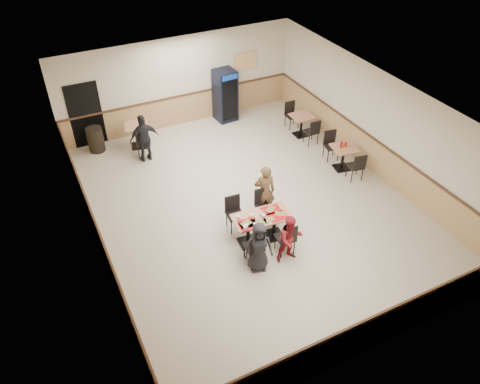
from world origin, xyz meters
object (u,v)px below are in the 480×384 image
lone_diner (144,138)px  trash_bin (96,140)px  side_table_far (302,122)px  side_table_near (343,155)px  diner_woman_right (290,239)px  back_table (137,132)px  diner_man_opposite (265,191)px  pepsi_cooler (225,95)px  diner_woman_left (258,247)px  main_table (261,224)px

lone_diner → trash_bin: bearing=-44.7°
side_table_far → side_table_near: bearing=-88.6°
diner_woman_right → back_table: diner_woman_right is taller
diner_woman_right → diner_man_opposite: 1.69m
lone_diner → side_table_near: bearing=148.5°
pepsi_cooler → trash_bin: pepsi_cooler is taller
diner_woman_left → side_table_near: bearing=47.8°
diner_woman_right → trash_bin: size_ratio=1.59×
pepsi_cooler → lone_diner: bearing=-163.2°
trash_bin → lone_diner: bearing=-44.3°
back_table → pepsi_cooler: 3.29m
pepsi_cooler → trash_bin: (-4.48, -0.04, -0.50)m
side_table_far → back_table: back_table is taller
back_table → side_table_near: bearing=-37.7°
side_table_near → trash_bin: bearing=145.9°
main_table → side_table_near: bearing=29.1°
lone_diner → side_table_far: (4.99, -0.85, -0.28)m
side_table_near → trash_bin: 7.59m
side_table_far → back_table: bearing=161.1°
diner_woman_left → lone_diner: 5.54m
lone_diner → side_table_near: (5.04, -3.04, -0.27)m
main_table → diner_man_opposite: diner_man_opposite is taller
diner_woman_right → pepsi_cooler: bearing=80.8°
side_table_near → side_table_far: 2.19m
diner_man_opposite → side_table_near: diner_man_opposite is taller
main_table → side_table_near: (3.61, 1.62, -0.01)m
diner_woman_left → pepsi_cooler: (2.33, 6.71, 0.24)m
main_table → diner_man_opposite: size_ratio=0.95×
lone_diner → back_table: size_ratio=1.78×
side_table_far → trash_bin: trash_bin is taller
diner_man_opposite → back_table: bearing=-49.9°
diner_man_opposite → back_table: diner_man_opposite is taller
main_table → side_table_far: bearing=51.8°
side_table_near → back_table: back_table is taller
side_table_near → back_table: size_ratio=0.93×
diner_woman_right → trash_bin: 7.36m
lone_diner → back_table: bearing=-90.4°
diner_man_opposite → side_table_near: 3.22m
pepsi_cooler → side_table_near: bearing=-71.6°
diner_woman_left → side_table_near: 4.79m
main_table → trash_bin: bearing=119.4°
diner_woman_left → trash_bin: size_ratio=1.66×
side_table_near → side_table_far: side_table_near is taller
diner_woman_right → side_table_near: 4.17m
diner_woman_left → side_table_far: (4.08, 4.61, -0.17)m
lone_diner → pepsi_cooler: pepsi_cooler is taller
diner_woman_left → diner_man_opposite: 1.91m
side_table_near → lone_diner: bearing=148.9°
diner_woman_left → lone_diner: lone_diner is taller
lone_diner → diner_woman_right: bearing=106.7°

